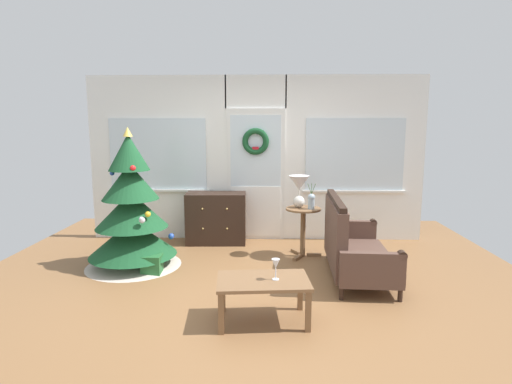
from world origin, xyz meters
name	(u,v)px	position (x,y,z in m)	size (l,w,h in m)	color
ground_plane	(250,288)	(0.00, 0.00, 0.00)	(6.76, 6.76, 0.00)	brown
back_wall_with_door	(256,158)	(0.00, 2.08, 1.28)	(5.20, 0.19, 2.55)	white
christmas_tree	(132,217)	(-1.54, 0.72, 0.64)	(1.21, 1.21, 1.78)	#4C331E
dresser_cabinet	(216,218)	(-0.60, 1.79, 0.39)	(0.92, 0.47, 0.78)	black
settee_sofa	(351,246)	(1.19, 0.42, 0.38)	(0.78, 1.54, 0.96)	black
side_table	(303,222)	(0.68, 1.17, 0.48)	(0.50, 0.48, 0.68)	brown
table_lamp	(299,187)	(0.62, 1.21, 0.97)	(0.28, 0.28, 0.44)	silver
flower_vase	(311,200)	(0.78, 1.11, 0.80)	(0.11, 0.10, 0.35)	#99ADBC
coffee_table	(263,286)	(0.16, -0.77, 0.35)	(0.88, 0.59, 0.41)	brown
wine_glass	(276,265)	(0.27, -0.77, 0.55)	(0.08, 0.08, 0.20)	silver
gift_box	(152,264)	(-1.22, 0.43, 0.12)	(0.23, 0.21, 0.23)	#266633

